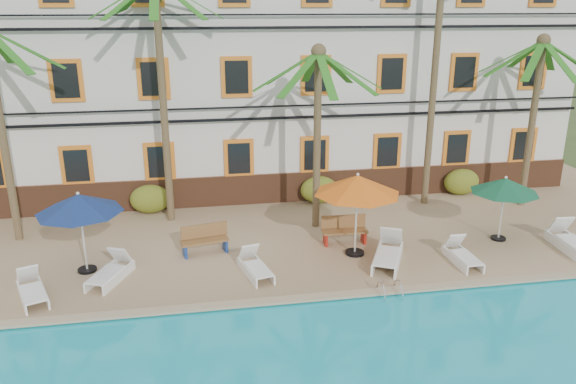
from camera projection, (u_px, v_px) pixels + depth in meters
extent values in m
plane|color=#384C23|center=(315.00, 290.00, 16.13)|extent=(100.00, 100.00, 0.00)
cube|color=tan|center=(286.00, 223.00, 20.76)|extent=(30.00, 12.00, 0.25)
cube|color=tan|center=(322.00, 297.00, 15.20)|extent=(30.00, 0.35, 0.06)
cube|color=silver|center=(266.00, 68.00, 23.80)|extent=(25.00, 6.00, 10.00)
cube|color=brown|center=(277.00, 188.00, 22.34)|extent=(25.00, 0.12, 1.20)
cube|color=orange|center=(77.00, 165.00, 20.71)|extent=(1.15, 0.10, 1.50)
cube|color=black|center=(77.00, 166.00, 20.66)|extent=(0.85, 0.04, 1.20)
cube|color=orange|center=(160.00, 162.00, 21.20)|extent=(1.15, 0.10, 1.50)
cube|color=black|center=(160.00, 162.00, 21.15)|extent=(0.85, 0.04, 1.20)
cube|color=orange|center=(239.00, 158.00, 21.69)|extent=(1.15, 0.10, 1.50)
cube|color=black|center=(239.00, 158.00, 21.64)|extent=(0.85, 0.04, 1.20)
cube|color=orange|center=(315.00, 155.00, 22.18)|extent=(1.15, 0.10, 1.50)
cube|color=black|center=(315.00, 155.00, 22.13)|extent=(0.85, 0.04, 1.20)
cube|color=orange|center=(387.00, 151.00, 22.67)|extent=(1.15, 0.10, 1.50)
cube|color=black|center=(387.00, 152.00, 22.62)|extent=(0.85, 0.04, 1.20)
cube|color=orange|center=(456.00, 148.00, 23.16)|extent=(1.15, 0.10, 1.50)
cube|color=black|center=(457.00, 149.00, 23.11)|extent=(0.85, 0.04, 1.20)
cube|color=orange|center=(523.00, 145.00, 23.65)|extent=(1.15, 0.10, 1.50)
cube|color=black|center=(524.00, 146.00, 23.60)|extent=(0.85, 0.04, 1.20)
cube|color=orange|center=(66.00, 81.00, 19.72)|extent=(1.15, 0.10, 1.50)
cube|color=black|center=(66.00, 81.00, 19.67)|extent=(0.85, 0.04, 1.20)
cube|color=orange|center=(153.00, 79.00, 20.21)|extent=(1.15, 0.10, 1.50)
cube|color=black|center=(153.00, 79.00, 20.16)|extent=(0.85, 0.04, 1.20)
cube|color=orange|center=(237.00, 77.00, 20.70)|extent=(1.15, 0.10, 1.50)
cube|color=black|center=(237.00, 77.00, 20.66)|extent=(0.85, 0.04, 1.20)
cube|color=orange|center=(316.00, 75.00, 21.19)|extent=(1.15, 0.10, 1.50)
cube|color=black|center=(316.00, 75.00, 21.15)|extent=(0.85, 0.04, 1.20)
cube|color=orange|center=(392.00, 74.00, 21.68)|extent=(1.15, 0.10, 1.50)
cube|color=black|center=(392.00, 74.00, 21.64)|extent=(0.85, 0.04, 1.20)
cube|color=orange|center=(464.00, 72.00, 22.17)|extent=(1.15, 0.10, 1.50)
cube|color=black|center=(464.00, 72.00, 22.13)|extent=(0.85, 0.04, 1.20)
cube|color=orange|center=(533.00, 71.00, 22.66)|extent=(1.15, 0.10, 1.50)
cube|color=black|center=(534.00, 71.00, 22.62)|extent=(0.85, 0.04, 1.20)
cube|color=black|center=(278.00, 118.00, 21.30)|extent=(25.00, 0.08, 0.10)
cube|color=black|center=(277.00, 106.00, 21.16)|extent=(25.00, 0.08, 0.06)
cube|color=black|center=(277.00, 28.00, 20.25)|extent=(25.00, 0.08, 0.10)
cube|color=black|center=(277.00, 15.00, 20.11)|extent=(25.00, 0.08, 0.06)
cylinder|color=brown|center=(3.00, 140.00, 17.91)|extent=(0.26, 0.26, 6.89)
cube|color=#236A19|center=(8.00, 51.00, 16.42)|extent=(1.74, 1.74, 1.27)
cube|color=#236A19|center=(26.00, 48.00, 17.19)|extent=(2.18, 0.28, 1.27)
cube|color=#236A19|center=(22.00, 47.00, 17.86)|extent=(1.74, 1.74, 1.27)
cylinder|color=brown|center=(163.00, 107.00, 19.39)|extent=(0.26, 0.26, 8.34)
cylinder|color=brown|center=(317.00, 143.00, 19.16)|extent=(0.26, 0.26, 6.10)
sphere|color=brown|center=(319.00, 51.00, 18.19)|extent=(0.50, 0.50, 0.50)
cube|color=#236A19|center=(311.00, 67.00, 19.40)|extent=(0.28, 2.18, 1.27)
cube|color=#236A19|center=(291.00, 69.00, 18.98)|extent=(1.74, 1.74, 1.27)
cube|color=#236A19|center=(286.00, 71.00, 18.21)|extent=(2.18, 0.28, 1.27)
cube|color=#236A19|center=(300.00, 74.00, 17.55)|extent=(1.74, 1.74, 1.27)
cube|color=#236A19|center=(326.00, 75.00, 17.38)|extent=(0.28, 2.18, 1.27)
cube|color=#236A19|center=(347.00, 73.00, 17.80)|extent=(1.74, 1.74, 1.27)
cube|color=#236A19|center=(350.00, 70.00, 18.57)|extent=(2.18, 0.28, 1.27)
cube|color=#236A19|center=(335.00, 68.00, 19.23)|extent=(1.74, 1.74, 1.27)
cylinder|color=brown|center=(435.00, 73.00, 20.83)|extent=(0.26, 0.26, 10.29)
cylinder|color=brown|center=(532.00, 126.00, 21.28)|extent=(0.26, 0.26, 6.31)
sphere|color=brown|center=(544.00, 40.00, 20.28)|extent=(0.50, 0.50, 0.50)
cube|color=#236A19|center=(524.00, 55.00, 21.49)|extent=(0.28, 2.18, 1.27)
cube|color=#236A19|center=(511.00, 57.00, 21.07)|extent=(1.74, 1.74, 1.27)
cube|color=#236A19|center=(514.00, 58.00, 20.30)|extent=(2.18, 0.28, 1.27)
cube|color=#236A19|center=(534.00, 60.00, 19.63)|extent=(1.74, 1.74, 1.27)
cube|color=#236A19|center=(560.00, 61.00, 19.46)|extent=(0.28, 2.18, 1.27)
cube|color=#236A19|center=(574.00, 60.00, 19.88)|extent=(1.74, 1.74, 1.27)
cube|color=#236A19|center=(568.00, 58.00, 20.65)|extent=(2.18, 0.28, 1.27)
cube|color=#236A19|center=(548.00, 56.00, 21.32)|extent=(1.74, 1.74, 1.27)
ellipsoid|color=#195217|center=(150.00, 199.00, 21.23)|extent=(1.50, 0.90, 1.10)
ellipsoid|color=#195217|center=(319.00, 190.00, 22.30)|extent=(1.50, 0.90, 1.10)
ellipsoid|color=#195217|center=(461.00, 182.00, 23.29)|extent=(1.50, 0.90, 1.10)
cylinder|color=black|center=(87.00, 270.00, 16.72)|extent=(0.56, 0.56, 0.08)
cylinder|color=silver|center=(83.00, 234.00, 16.35)|extent=(0.06, 0.06, 2.39)
cone|color=navy|center=(79.00, 203.00, 16.05)|extent=(2.49, 2.49, 0.55)
sphere|color=silver|center=(78.00, 193.00, 15.96)|extent=(0.10, 0.10, 0.10)
cylinder|color=black|center=(355.00, 253.00, 17.86)|extent=(0.60, 0.60, 0.09)
cylinder|color=silver|center=(356.00, 216.00, 17.46)|extent=(0.06, 0.06, 2.59)
cone|color=orange|center=(357.00, 185.00, 17.13)|extent=(2.70, 2.70, 0.59)
sphere|color=silver|center=(358.00, 174.00, 17.03)|extent=(0.10, 0.10, 0.10)
cylinder|color=black|center=(498.00, 238.00, 18.98)|extent=(0.50, 0.50, 0.07)
cylinder|color=silver|center=(502.00, 210.00, 18.65)|extent=(0.06, 0.06, 2.14)
cone|color=#125535|center=(505.00, 185.00, 18.38)|extent=(2.23, 2.23, 0.49)
sphere|color=silver|center=(506.00, 178.00, 18.29)|extent=(0.10, 0.10, 0.10)
cube|color=white|center=(33.00, 293.00, 14.85)|extent=(0.95, 1.31, 0.05)
cube|color=white|center=(28.00, 274.00, 15.45)|extent=(0.67, 0.61, 0.59)
cube|color=white|center=(22.00, 297.00, 14.95)|extent=(0.67, 1.59, 0.27)
cube|color=white|center=(44.00, 292.00, 15.22)|extent=(0.67, 1.59, 0.27)
cube|color=white|center=(105.00, 275.00, 15.84)|extent=(1.02, 1.36, 0.06)
cube|color=white|center=(120.00, 255.00, 16.55)|extent=(0.71, 0.65, 0.62)
cube|color=white|center=(101.00, 275.00, 16.17)|extent=(0.75, 1.64, 0.29)
cube|color=white|center=(119.00, 277.00, 16.04)|extent=(0.75, 1.64, 0.29)
cube|color=white|center=(258.00, 269.00, 16.20)|extent=(0.80, 1.27, 0.05)
cube|color=white|center=(249.00, 252.00, 16.85)|extent=(0.63, 0.55, 0.59)
cube|color=white|center=(247.00, 272.00, 16.35)|extent=(0.44, 1.64, 0.27)
cube|color=white|center=(264.00, 269.00, 16.55)|extent=(0.44, 1.64, 0.27)
cube|color=white|center=(387.00, 256.00, 16.85)|extent=(1.25, 1.60, 0.07)
cube|color=white|center=(391.00, 236.00, 17.68)|extent=(0.84, 0.78, 0.73)
cube|color=white|center=(377.00, 257.00, 17.25)|extent=(0.98, 1.89, 0.34)
cube|color=white|center=(399.00, 260.00, 17.07)|extent=(0.98, 1.89, 0.34)
cube|color=white|center=(466.00, 257.00, 16.94)|extent=(0.56, 1.18, 0.05)
cube|color=white|center=(455.00, 241.00, 17.63)|extent=(0.55, 0.44, 0.58)
cube|color=white|center=(454.00, 260.00, 17.15)|extent=(0.09, 1.66, 0.27)
cube|color=white|center=(470.00, 258.00, 17.25)|extent=(0.09, 1.66, 0.27)
cube|color=white|center=(576.00, 243.00, 17.81)|extent=(0.75, 1.45, 0.06)
cube|color=white|center=(560.00, 225.00, 18.65)|extent=(0.69, 0.57, 0.70)
cube|color=white|center=(561.00, 245.00, 18.10)|extent=(0.22, 1.99, 0.32)
cube|color=olive|center=(205.00, 241.00, 17.76)|extent=(1.56, 0.73, 0.06)
cube|color=olive|center=(203.00, 231.00, 17.87)|extent=(1.48, 0.35, 0.45)
cube|color=navy|center=(185.00, 251.00, 17.62)|extent=(0.16, 0.46, 0.40)
cube|color=navy|center=(225.00, 245.00, 18.06)|extent=(0.16, 0.46, 0.40)
cube|color=olive|center=(345.00, 231.00, 18.52)|extent=(1.51, 0.50, 0.06)
cube|color=olive|center=(344.00, 221.00, 18.64)|extent=(1.50, 0.11, 0.45)
cube|color=#A11C12|center=(325.00, 239.00, 18.50)|extent=(0.09, 0.45, 0.40)
cube|color=#A11C12|center=(364.00, 237.00, 18.68)|extent=(0.09, 0.45, 0.40)
torus|color=silver|center=(381.00, 294.00, 15.38)|extent=(0.04, 0.74, 0.74)
torus|color=silver|center=(398.00, 293.00, 15.46)|extent=(0.04, 0.74, 0.74)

